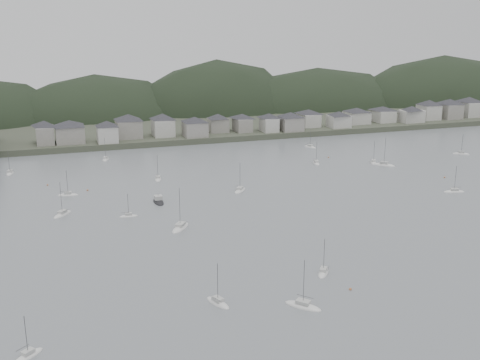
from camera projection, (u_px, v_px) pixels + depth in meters
name	position (u px, v px, depth m)	size (l,w,h in m)	color
ground	(342.00, 282.00, 134.76)	(900.00, 900.00, 0.00)	slate
far_shore_land	(140.00, 110.00, 403.83)	(900.00, 250.00, 3.00)	#383D2D
forested_ridge	(154.00, 134.00, 385.28)	(851.55, 103.94, 102.57)	black
waterfront_town	(263.00, 120.00, 315.81)	(451.48, 28.46, 12.92)	gray
sailboat_lead	(62.00, 214.00, 182.70)	(7.42, 8.48, 11.74)	silver
moored_fleet	(256.00, 204.00, 193.78)	(259.35, 177.61, 13.72)	silver
motor_launch_far	(158.00, 201.00, 196.06)	(3.35, 9.20, 4.17)	black
mooring_buoys	(217.00, 204.00, 193.50)	(180.17, 125.75, 0.70)	#B2683B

